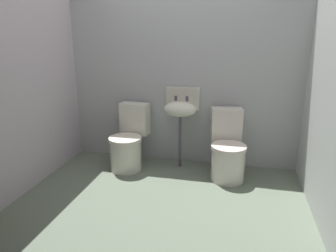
# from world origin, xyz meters

# --- Properties ---
(ground_plane) EXTENTS (3.29, 2.41, 0.08)m
(ground_plane) POSITION_xyz_m (0.00, 0.00, -0.04)
(ground_plane) COLOR #616D5C
(wall_back) EXTENTS (3.29, 0.10, 2.12)m
(wall_back) POSITION_xyz_m (0.00, 1.06, 1.06)
(wall_back) COLOR #B2B2B4
(wall_back) RESTS_ON ground
(wall_left) EXTENTS (0.10, 2.21, 2.12)m
(wall_left) POSITION_xyz_m (-1.50, 0.10, 1.06)
(wall_left) COLOR #B7AAB2
(wall_left) RESTS_ON ground
(wall_right) EXTENTS (0.10, 2.21, 2.12)m
(wall_right) POSITION_xyz_m (1.50, 0.10, 1.06)
(wall_right) COLOR #ADB3AD
(wall_right) RESTS_ON ground
(toilet_left) EXTENTS (0.44, 0.62, 0.78)m
(toilet_left) POSITION_xyz_m (-0.60, 0.66, 0.32)
(toilet_left) COLOR silver
(toilet_left) RESTS_ON ground
(toilet_right) EXTENTS (0.48, 0.65, 0.78)m
(toilet_right) POSITION_xyz_m (0.62, 0.66, 0.32)
(toilet_right) COLOR silver
(toilet_right) RESTS_ON ground
(sink) EXTENTS (0.42, 0.34, 0.99)m
(sink) POSITION_xyz_m (0.02, 0.84, 0.75)
(sink) COLOR #534558
(sink) RESTS_ON ground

